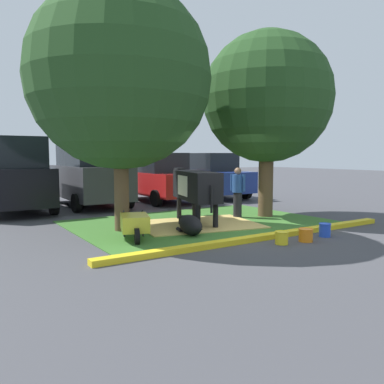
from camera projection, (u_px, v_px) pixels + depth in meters
The scene contains 17 objects.
ground_plane at pixel (237, 233), 9.80m from camera, with size 80.00×80.00×0.00m, color #424247.
grass_island at pixel (201, 223), 11.25m from camera, with size 7.03×4.95×0.02m, color #386B28.
curb_yellow at pixel (265, 237), 9.05m from camera, with size 8.23×0.24×0.12m, color yellow.
hay_bedding at pixel (198, 224), 10.87m from camera, with size 3.20×2.40×0.04m, color tan.
shade_tree_left at pixel (120, 78), 9.70m from camera, with size 4.55×4.55×6.12m.
shade_tree_right at pixel (267, 98), 12.06m from camera, with size 3.98×3.98×5.68m.
cow_holstein at pixel (195, 186), 11.08m from camera, with size 1.26×3.07×1.52m.
calf_lying at pixel (190, 225), 9.59m from camera, with size 0.76×1.33×0.48m.
person_handler at pixel (238, 191), 12.07m from camera, with size 0.34×0.51×1.55m.
wheelbarrow at pixel (135, 223), 8.93m from camera, with size 0.96×1.60×0.63m.
bucket_yellow at pixel (282, 237), 8.55m from camera, with size 0.30×0.30×0.29m.
bucket_orange at pixel (306, 235), 8.81m from camera, with size 0.34×0.34×0.30m.
bucket_blue at pixel (325, 230), 9.33m from camera, with size 0.29×0.29×0.32m.
suv_black at pixel (14, 175), 13.41m from camera, with size 2.15×4.61×2.52m.
suv_dark_grey at pixel (89, 173), 14.96m from camera, with size 2.15×4.61×2.52m.
hatchback_white at pixel (160, 178), 16.36m from camera, with size 2.05×4.41×2.02m.
sedan_blue at pixel (210, 176), 17.98m from camera, with size 2.05×4.41×2.02m.
Camera 1 is at (-6.19, -7.50, 1.94)m, focal length 36.85 mm.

